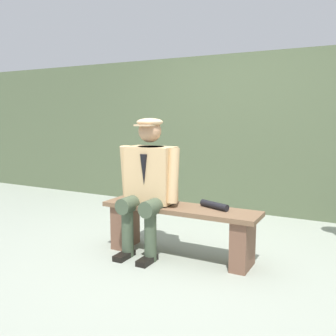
% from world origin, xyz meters
% --- Properties ---
extents(ground_plane, '(30.00, 30.00, 0.00)m').
position_xyz_m(ground_plane, '(0.00, 0.00, 0.00)').
color(ground_plane, gray).
extents(bench, '(1.49, 0.37, 0.48)m').
position_xyz_m(bench, '(0.00, 0.00, 0.31)').
color(bench, brown).
rests_on(bench, ground).
extents(seated_man, '(0.61, 0.54, 1.29)m').
position_xyz_m(seated_man, '(0.30, 0.05, 0.71)').
color(seated_man, tan).
rests_on(seated_man, ground).
extents(rolled_magazine, '(0.30, 0.17, 0.06)m').
position_xyz_m(rolled_magazine, '(-0.31, -0.07, 0.51)').
color(rolled_magazine, black).
rests_on(rolled_magazine, bench).
extents(stadium_wall, '(12.00, 0.24, 2.13)m').
position_xyz_m(stadium_wall, '(0.00, -1.99, 1.06)').
color(stadium_wall, '#505E41').
rests_on(stadium_wall, ground).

